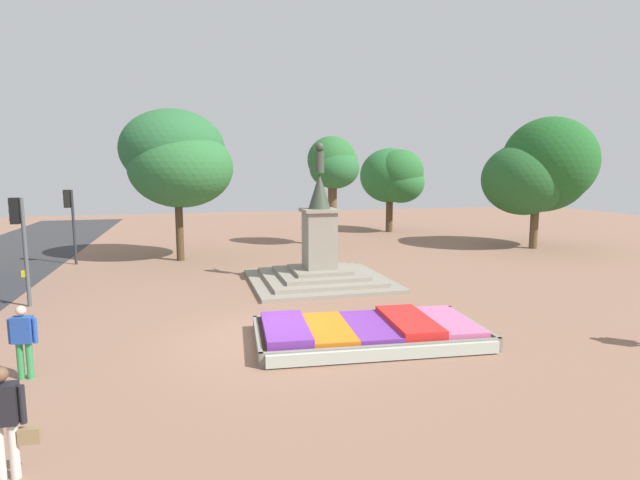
{
  "coord_description": "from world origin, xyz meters",
  "views": [
    {
      "loc": [
        -2.02,
        -11.96,
        4.21
      ],
      "look_at": [
        1.81,
        2.52,
        2.13
      ],
      "focal_mm": 28.0,
      "sensor_mm": 36.0,
      "label": 1
    }
  ],
  "objects_px": {
    "pedestrian_with_handbag": "(6,417)",
    "statue_monument": "(319,260)",
    "pedestrian_crossing_plaza": "(23,337)",
    "traffic_light_far_corner": "(70,212)",
    "traffic_light_mid_block": "(20,232)",
    "flower_planter": "(369,332)"
  },
  "relations": [
    {
      "from": "flower_planter",
      "to": "pedestrian_crossing_plaza",
      "type": "distance_m",
      "value": 7.62
    },
    {
      "from": "flower_planter",
      "to": "pedestrian_with_handbag",
      "type": "distance_m",
      "value": 7.92
    },
    {
      "from": "traffic_light_far_corner",
      "to": "flower_planter",
      "type": "bearing_deg",
      "value": -54.38
    },
    {
      "from": "pedestrian_crossing_plaza",
      "to": "flower_planter",
      "type": "bearing_deg",
      "value": 2.95
    },
    {
      "from": "flower_planter",
      "to": "pedestrian_with_handbag",
      "type": "height_order",
      "value": "pedestrian_with_handbag"
    },
    {
      "from": "statue_monument",
      "to": "pedestrian_with_handbag",
      "type": "relative_size",
      "value": 3.26
    },
    {
      "from": "flower_planter",
      "to": "pedestrian_crossing_plaza",
      "type": "height_order",
      "value": "pedestrian_crossing_plaza"
    },
    {
      "from": "traffic_light_mid_block",
      "to": "pedestrian_with_handbag",
      "type": "relative_size",
      "value": 2.11
    },
    {
      "from": "pedestrian_crossing_plaza",
      "to": "traffic_light_far_corner",
      "type": "bearing_deg",
      "value": 97.62
    },
    {
      "from": "statue_monument",
      "to": "pedestrian_crossing_plaza",
      "type": "height_order",
      "value": "statue_monument"
    },
    {
      "from": "flower_planter",
      "to": "statue_monument",
      "type": "distance_m",
      "value": 6.72
    },
    {
      "from": "traffic_light_mid_block",
      "to": "pedestrian_crossing_plaza",
      "type": "bearing_deg",
      "value": -74.42
    },
    {
      "from": "statue_monument",
      "to": "pedestrian_crossing_plaza",
      "type": "relative_size",
      "value": 3.43
    },
    {
      "from": "traffic_light_far_corner",
      "to": "pedestrian_crossing_plaza",
      "type": "height_order",
      "value": "traffic_light_far_corner"
    },
    {
      "from": "statue_monument",
      "to": "traffic_light_far_corner",
      "type": "relative_size",
      "value": 1.55
    },
    {
      "from": "statue_monument",
      "to": "traffic_light_far_corner",
      "type": "distance_m",
      "value": 11.87
    },
    {
      "from": "traffic_light_mid_block",
      "to": "pedestrian_with_handbag",
      "type": "distance_m",
      "value": 10.22
    },
    {
      "from": "flower_planter",
      "to": "statue_monument",
      "type": "height_order",
      "value": "statue_monument"
    },
    {
      "from": "traffic_light_far_corner",
      "to": "pedestrian_with_handbag",
      "type": "distance_m",
      "value": 17.43
    },
    {
      "from": "pedestrian_with_handbag",
      "to": "statue_monument",
      "type": "bearing_deg",
      "value": 56.04
    },
    {
      "from": "pedestrian_with_handbag",
      "to": "traffic_light_far_corner",
      "type": "bearing_deg",
      "value": 98.71
    },
    {
      "from": "traffic_light_mid_block",
      "to": "pedestrian_crossing_plaza",
      "type": "distance_m",
      "value": 6.52
    }
  ]
}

